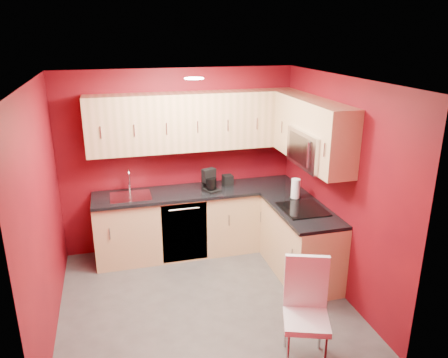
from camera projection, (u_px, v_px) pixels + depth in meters
name	position (u px, v px, depth m)	size (l,w,h in m)	color
floor	(204.00, 299.00, 5.06)	(3.20, 3.20, 0.00)	#524F4D
ceiling	(200.00, 80.00, 4.25)	(3.20, 3.20, 0.00)	white
wall_back	(179.00, 161.00, 6.03)	(3.20, 3.20, 0.00)	maroon
wall_front	(244.00, 270.00, 3.29)	(3.20, 3.20, 0.00)	maroon
wall_left	(42.00, 215.00, 4.27)	(3.00, 3.00, 0.00)	maroon
wall_right	(337.00, 186.00, 5.05)	(3.00, 3.00, 0.00)	maroon
base_cabinets_back	(199.00, 222.00, 6.07)	(2.80, 0.60, 0.87)	tan
base_cabinets_right	(300.00, 243.00, 5.47)	(0.60, 1.30, 0.87)	tan
countertop_back	(198.00, 191.00, 5.90)	(2.80, 0.63, 0.04)	black
countertop_right	(302.00, 210.00, 5.30)	(0.63, 1.27, 0.04)	black
upper_cabinets_back	(195.00, 121.00, 5.73)	(2.80, 0.35, 0.75)	tan
upper_cabinets_right	(310.00, 125.00, 5.20)	(0.35, 1.55, 0.75)	tan
microwave	(316.00, 149.00, 5.05)	(0.42, 0.76, 0.42)	silver
cooktop	(303.00, 209.00, 5.26)	(0.50, 0.55, 0.01)	black
sink	(130.00, 193.00, 5.68)	(0.52, 0.42, 0.35)	silver
dishwasher_front	(185.00, 233.00, 5.74)	(0.60, 0.02, 0.82)	black
downlight	(194.00, 78.00, 4.53)	(0.20, 0.20, 0.01)	white
coffee_maker	(211.00, 181.00, 5.81)	(0.18, 0.24, 0.30)	black
napkin_holder	(228.00, 180.00, 6.07)	(0.13, 0.13, 0.14)	black
paper_towel	(296.00, 189.00, 5.57)	(0.15, 0.15, 0.26)	white
dining_chair	(306.00, 315.00, 3.97)	(0.41, 0.43, 1.01)	white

